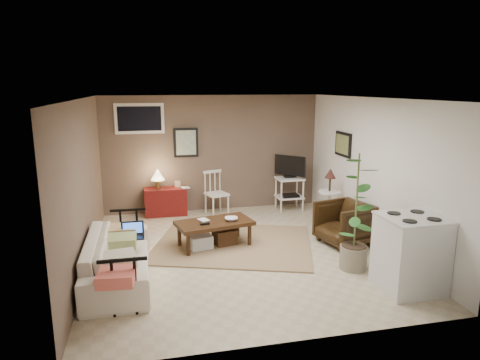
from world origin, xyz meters
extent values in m
plane|color=#C1B293|center=(0.00, 0.00, 0.00)|extent=(5.00, 5.00, 0.00)
cube|color=black|center=(-0.55, 2.48, 1.45)|extent=(0.50, 0.03, 0.60)
cube|color=black|center=(2.23, 1.05, 1.52)|extent=(0.03, 0.60, 0.45)
cube|color=silver|center=(-1.45, 2.48, 1.95)|extent=(0.96, 0.03, 0.60)
cube|color=#9A7E59|center=(-0.01, 0.34, 0.01)|extent=(3.04, 2.73, 0.02)
cube|color=#391D0F|center=(-0.33, 0.32, 0.40)|extent=(1.32, 0.87, 0.06)
cylinder|color=#391D0F|center=(-0.79, -0.02, 0.19)|extent=(0.06, 0.06, 0.38)
cylinder|color=#391D0F|center=(0.23, 0.21, 0.19)|extent=(0.06, 0.06, 0.38)
cylinder|color=#391D0F|center=(-0.89, 0.44, 0.19)|extent=(0.06, 0.06, 0.38)
cylinder|color=#391D0F|center=(0.13, 0.66, 0.19)|extent=(0.06, 0.06, 0.38)
cube|color=black|center=(-0.51, 0.18, 0.45)|extent=(0.16, 0.08, 0.02)
cube|color=#48311A|center=(-0.15, 0.36, 0.14)|extent=(0.41, 0.37, 0.26)
cube|color=silver|center=(-0.58, 0.27, 0.12)|extent=(0.41, 0.37, 0.22)
imported|color=silver|center=(-1.80, -0.57, 0.41)|extent=(0.61, 2.07, 0.81)
cube|color=black|center=(-1.60, -0.27, 0.47)|extent=(0.32, 0.22, 0.02)
cube|color=black|center=(-1.60, -0.16, 0.58)|extent=(0.32, 0.02, 0.20)
cube|color=#346EEB|center=(-1.60, -0.17, 0.58)|extent=(0.27, 0.00, 0.16)
cube|color=maroon|center=(-1.01, 2.29, 0.28)|extent=(0.84, 0.37, 0.56)
cylinder|color=olive|center=(-1.15, 2.25, 0.65)|extent=(0.09, 0.09, 0.19)
cone|color=beige|center=(-1.15, 2.25, 0.86)|extent=(0.28, 0.28, 0.22)
cube|color=tan|center=(-0.76, 2.31, 0.62)|extent=(0.11, 0.02, 0.14)
cube|color=silver|center=(0.02, 2.13, 0.42)|extent=(0.51, 0.51, 0.04)
cylinder|color=silver|center=(-0.09, 1.91, 0.20)|extent=(0.03, 0.03, 0.40)
cylinder|color=silver|center=(0.23, 2.02, 0.20)|extent=(0.03, 0.03, 0.40)
cylinder|color=silver|center=(-0.20, 2.24, 0.20)|extent=(0.03, 0.03, 0.40)
cylinder|color=silver|center=(0.12, 2.35, 0.20)|extent=(0.03, 0.03, 0.40)
cube|color=silver|center=(-0.04, 2.30, 0.86)|extent=(0.39, 0.16, 0.06)
cube|color=silver|center=(1.57, 2.11, 0.68)|extent=(0.55, 0.45, 0.04)
cube|color=silver|center=(1.57, 2.11, 0.28)|extent=(0.55, 0.45, 0.03)
cylinder|color=silver|center=(1.33, 1.92, 0.35)|extent=(0.04, 0.04, 0.70)
cylinder|color=silver|center=(1.81, 1.92, 0.35)|extent=(0.04, 0.04, 0.70)
cylinder|color=silver|center=(1.33, 2.30, 0.35)|extent=(0.04, 0.04, 0.70)
cylinder|color=silver|center=(1.81, 2.30, 0.35)|extent=(0.04, 0.04, 0.70)
cube|color=black|center=(1.57, 2.11, 0.73)|extent=(0.25, 0.14, 0.03)
cube|color=black|center=(1.57, 2.11, 0.95)|extent=(0.52, 0.54, 0.42)
cube|color=#FCB162|center=(1.57, 2.11, 0.95)|extent=(0.42, 0.44, 0.34)
cube|color=black|center=(1.57, 2.06, 0.30)|extent=(0.35, 0.25, 0.10)
cylinder|color=silver|center=(1.95, 0.95, 0.02)|extent=(0.29, 0.29, 0.03)
cylinder|color=silver|center=(1.95, 0.95, 0.33)|extent=(0.06, 0.06, 0.61)
cylinder|color=silver|center=(1.95, 0.95, 0.64)|extent=(0.41, 0.41, 0.03)
cylinder|color=black|center=(1.95, 0.95, 0.80)|extent=(0.04, 0.04, 0.27)
cone|color=#3E1D19|center=(1.95, 0.95, 1.00)|extent=(0.20, 0.20, 0.18)
imported|color=black|center=(1.79, -0.01, 0.39)|extent=(0.87, 0.90, 0.77)
cylinder|color=gray|center=(1.48, -0.97, 0.17)|extent=(0.39, 0.39, 0.34)
cylinder|color=#4C602D|center=(1.48, -0.97, 1.02)|extent=(0.03, 0.03, 1.34)
cube|color=silver|center=(1.87, -1.71, 0.47)|extent=(0.74, 0.68, 0.95)
cube|color=silver|center=(1.87, -1.71, 0.96)|extent=(0.76, 0.71, 0.03)
cylinder|color=black|center=(1.70, -1.88, 0.99)|extent=(0.17, 0.17, 0.01)
cylinder|color=black|center=(2.04, -1.88, 0.99)|extent=(0.17, 0.17, 0.01)
cylinder|color=black|center=(1.70, -1.54, 0.99)|extent=(0.17, 0.17, 0.01)
cylinder|color=black|center=(2.04, -1.54, 0.99)|extent=(0.17, 0.17, 0.01)
imported|color=#391D0F|center=(-0.05, 0.30, 0.54)|extent=(0.21, 0.08, 0.21)
imported|color=#391D0F|center=(-0.56, 0.38, 0.53)|extent=(0.14, 0.07, 0.20)
imported|color=#391D0F|center=(-0.68, 2.20, 0.66)|extent=(0.15, 0.03, 0.20)
camera|label=1|loc=(-1.37, -6.23, 2.58)|focal=32.00mm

